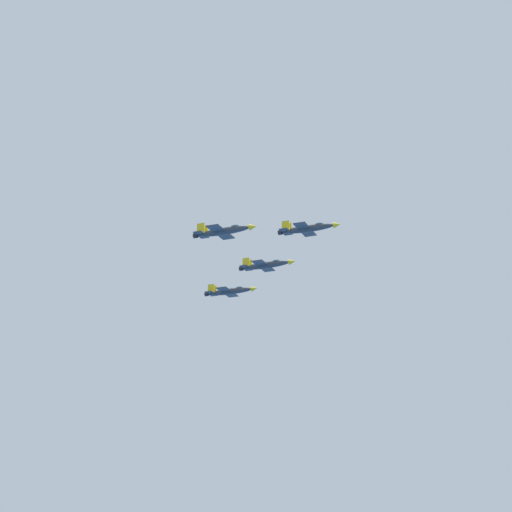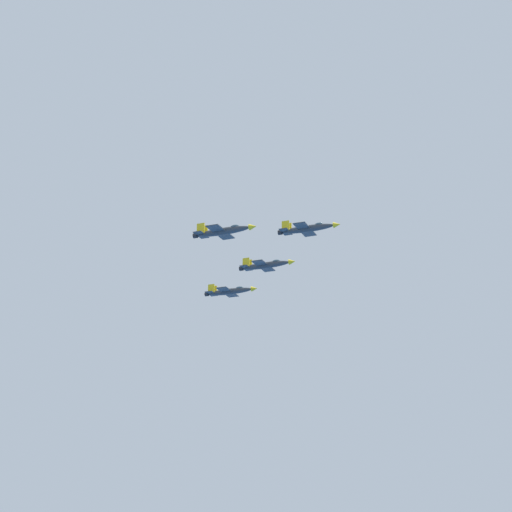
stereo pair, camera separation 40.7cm
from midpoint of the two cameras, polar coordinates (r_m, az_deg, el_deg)
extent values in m
ellipsoid|color=#2D3338|center=(244.24, 3.25, 1.74)|extent=(4.82, 15.02, 1.92)
cone|color=gold|center=(242.02, 5.12, 1.99)|extent=(1.98, 2.20, 1.63)
ellipsoid|color=#334751|center=(243.59, 3.98, 2.00)|extent=(1.91, 2.79, 1.12)
cube|color=#2D3338|center=(244.41, 3.08, 1.69)|extent=(11.13, 5.44, 0.19)
cube|color=gold|center=(248.70, 3.43, 1.33)|extent=(1.34, 3.16, 0.23)
cube|color=gold|center=(240.18, 2.72, 2.09)|extent=(1.34, 3.16, 0.23)
cube|color=#2D3338|center=(246.08, 1.86, 1.55)|extent=(5.48, 3.31, 0.19)
cube|color=gold|center=(247.34, 1.99, 1.78)|extent=(0.67, 2.14, 2.77)
cube|color=gold|center=(245.65, 1.85, 1.94)|extent=(0.67, 2.14, 2.77)
cylinder|color=black|center=(246.58, 1.50, 1.50)|extent=(1.53, 1.31, 1.34)
ellipsoid|color=#2D3338|center=(262.56, 0.58, -0.59)|extent=(4.40, 14.90, 1.90)
cone|color=gold|center=(259.75, 2.27, -0.36)|extent=(1.92, 2.15, 1.62)
ellipsoid|color=#334751|center=(261.66, 1.24, -0.36)|extent=(1.84, 2.74, 1.11)
cube|color=#2D3338|center=(262.79, 0.43, -0.63)|extent=(10.99, 5.13, 0.19)
cube|color=gold|center=(266.98, 0.82, -0.93)|extent=(1.25, 3.12, 0.23)
cube|color=gold|center=(258.65, 0.03, -0.31)|extent=(1.25, 3.12, 0.23)
cube|color=#2D3338|center=(264.83, -0.66, -0.76)|extent=(5.39, 3.15, 0.19)
cube|color=gold|center=(265.99, -0.52, -0.53)|extent=(0.61, 2.13, 2.75)
cube|color=gold|center=(264.34, -0.69, -0.41)|extent=(0.61, 2.13, 2.75)
cylinder|color=black|center=(265.43, -0.98, -0.80)|extent=(1.49, 1.27, 1.33)
ellipsoid|color=#2D3338|center=(235.56, -2.14, 1.57)|extent=(4.50, 15.39, 1.96)
cone|color=gold|center=(232.32, -0.24, 1.87)|extent=(1.98, 2.22, 1.67)
ellipsoid|color=#334751|center=(234.52, -1.40, 1.86)|extent=(1.89, 2.83, 1.15)
cube|color=#2D3338|center=(235.83, -2.31, 1.52)|extent=(11.34, 5.27, 0.20)
cube|color=gold|center=(240.00, -1.82, 1.15)|extent=(1.28, 3.23, 0.24)
cube|color=gold|center=(231.72, -2.82, 1.94)|extent=(1.28, 3.23, 0.24)
cube|color=#2D3338|center=(238.17, -3.54, 1.36)|extent=(5.57, 3.25, 0.20)
cube|color=gold|center=(239.38, -3.37, 1.61)|extent=(0.62, 2.20, 2.84)
cube|color=gold|center=(237.74, -3.57, 1.76)|extent=(0.62, 2.20, 2.84)
cylinder|color=black|center=(238.87, -3.90, 1.30)|extent=(1.54, 1.31, 1.37)
ellipsoid|color=#2D3338|center=(282.28, -1.73, -2.27)|extent=(4.88, 15.02, 1.92)
cone|color=gold|center=(279.32, -0.15, -2.09)|extent=(1.98, 2.21, 1.63)
ellipsoid|color=#334751|center=(281.30, -1.11, -2.06)|extent=(1.92, 2.80, 1.12)
cube|color=#2D3338|center=(282.52, -1.87, -2.30)|extent=(11.14, 5.48, 0.19)
cube|color=gold|center=(286.77, -1.50, -2.56)|extent=(1.35, 3.16, 0.23)
cube|color=gold|center=(278.32, -2.25, -2.02)|extent=(1.35, 3.16, 0.23)
cube|color=#2D3338|center=(284.65, -2.89, -2.40)|extent=(5.49, 3.33, 0.19)
cube|color=gold|center=(285.79, -2.76, -2.18)|extent=(0.68, 2.14, 2.77)
cube|color=gold|center=(284.11, -2.91, -2.07)|extent=(0.68, 2.14, 2.77)
cylinder|color=black|center=(285.28, -3.19, -2.43)|extent=(1.53, 1.31, 1.34)
camera|label=1|loc=(0.20, -90.05, 0.02)|focal=63.02mm
camera|label=2|loc=(0.20, 89.95, -0.02)|focal=63.02mm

